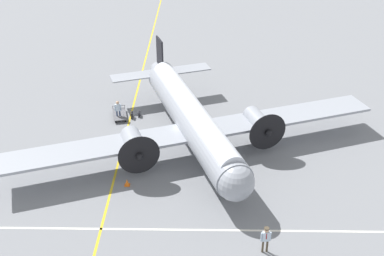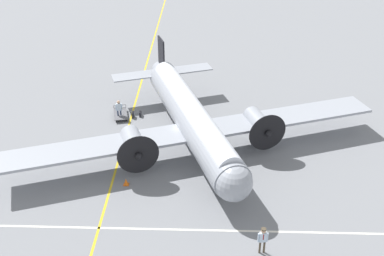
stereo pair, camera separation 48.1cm
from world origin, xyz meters
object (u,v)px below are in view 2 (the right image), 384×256
Objects in this scene: baggage_cart at (121,114)px; crew_foreground at (263,238)px; traffic_cone at (126,182)px; airliner_main at (194,121)px; suitcase_near_door at (133,115)px; suitcase_upright_spare at (140,114)px; passenger_boarding at (119,108)px.

crew_foreground is at bearing 21.44° from baggage_cart.
airliner_main is at bearing -43.83° from traffic_cone.
airliner_main is at bearing -132.08° from suitcase_near_door.
baggage_cart is at bearing -62.95° from crew_foreground.
airliner_main is 54.97× the size of suitcase_upright_spare.
airliner_main is 6.81m from traffic_cone.
baggage_cart is at bearing 82.92° from suitcase_near_door.
passenger_boarding is 1.94m from suitcase_upright_spare.
suitcase_upright_spare is 0.20× the size of baggage_cart.
suitcase_near_door is 1.17× the size of traffic_cone.
crew_foreground is at bearing -67.18° from passenger_boarding.
traffic_cone is at bearing -1.20° from baggage_cart.
baggage_cart reaches higher than suitcase_upright_spare.
suitcase_upright_spare is at bearing -67.55° from crew_foreground.
traffic_cone is (-9.69, -0.25, 0.01)m from suitcase_upright_spare.
traffic_cone is (-9.19, -1.93, -0.81)m from passenger_boarding.
crew_foreground is 18.11m from suitcase_upright_spare.
suitcase_near_door is at bearing 5.08° from traffic_cone.
suitcase_near_door is at bearing -151.64° from airliner_main.
crew_foreground is (-10.72, -4.15, -1.36)m from airliner_main.
airliner_main is at bearing -75.69° from crew_foreground.
passenger_boarding reaches higher than suitcase_upright_spare.
traffic_cone reaches higher than suitcase_upright_spare.
passenger_boarding is 0.70× the size of baggage_cart.
suitcase_upright_spare is (0.28, -0.59, -0.05)m from suitcase_near_door.
suitcase_near_door is 9.45m from traffic_cone.
suitcase_upright_spare is (15.77, 8.85, -0.89)m from crew_foreground.
suitcase_upright_spare is (0.50, -1.68, -0.82)m from passenger_boarding.
suitcase_near_door is (0.22, -1.09, -0.77)m from passenger_boarding.
passenger_boarding is at bearing 106.51° from suitcase_upright_spare.
passenger_boarding is 1.35m from suitcase_near_door.
passenger_boarding is 3.43× the size of suitcase_upright_spare.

